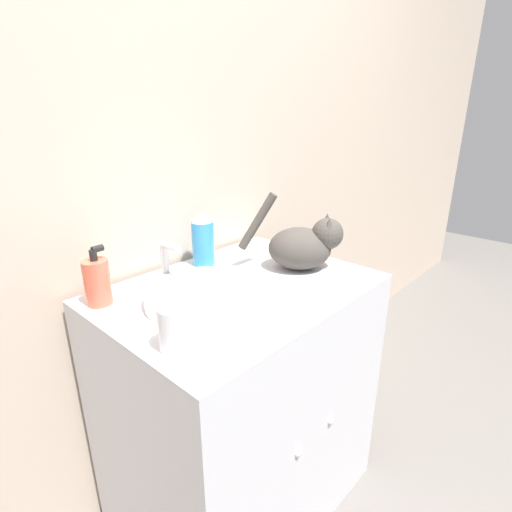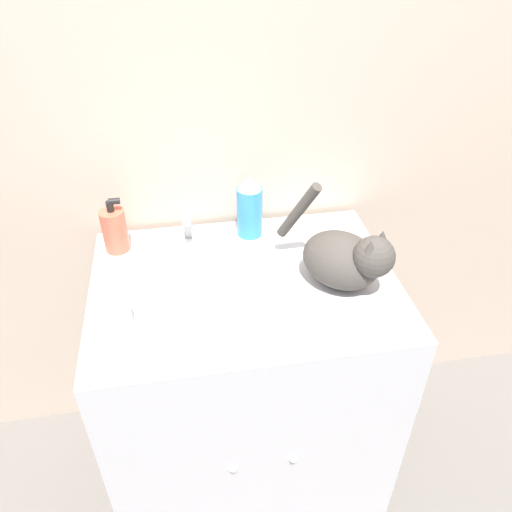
# 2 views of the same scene
# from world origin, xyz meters

# --- Properties ---
(wall_back) EXTENTS (6.00, 0.05, 2.50)m
(wall_back) POSITION_xyz_m (0.00, 0.64, 1.25)
(wall_back) COLOR #C6B29E
(wall_back) RESTS_ON ground_plane
(vanity_cabinet) EXTENTS (0.81, 0.61, 0.85)m
(vanity_cabinet) POSITION_xyz_m (0.00, 0.30, 0.42)
(vanity_cabinet) COLOR silver
(vanity_cabinet) RESTS_ON ground_plane
(sink_basin) EXTENTS (0.33, 0.33, 0.04)m
(sink_basin) POSITION_xyz_m (-0.14, 0.30, 0.87)
(sink_basin) COLOR white
(sink_basin) RESTS_ON vanity_cabinet
(faucet) EXTENTS (0.15, 0.09, 0.14)m
(faucet) POSITION_xyz_m (-0.14, 0.47, 0.90)
(faucet) COLOR silver
(faucet) RESTS_ON vanity_cabinet
(cat) EXTENTS (0.27, 0.31, 0.26)m
(cat) POSITION_xyz_m (0.25, 0.25, 0.93)
(cat) COLOR #47423D
(cat) RESTS_ON vanity_cabinet
(soap_bottle) EXTENTS (0.07, 0.07, 0.17)m
(soap_bottle) POSITION_xyz_m (-0.34, 0.51, 0.91)
(soap_bottle) COLOR #EF6047
(soap_bottle) RESTS_ON vanity_cabinet
(spray_bottle) EXTENTS (0.08, 0.08, 0.19)m
(spray_bottle) POSITION_xyz_m (0.05, 0.52, 0.94)
(spray_bottle) COLOR #338CCC
(spray_bottle) RESTS_ON vanity_cabinet
(cup) EXTENTS (0.08, 0.08, 0.10)m
(cup) POSITION_xyz_m (-0.33, 0.17, 0.90)
(cup) COLOR white
(cup) RESTS_ON vanity_cabinet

